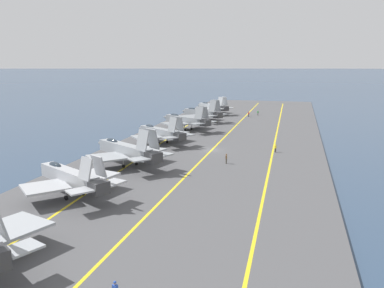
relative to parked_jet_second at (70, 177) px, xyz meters
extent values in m
plane|color=#2D425B|center=(32.21, -11.96, -3.00)|extent=(2000.00, 2000.00, 0.00)
cube|color=#4C4C4F|center=(32.21, -11.96, -2.80)|extent=(212.30, 43.13, 0.40)
cube|color=yellow|center=(32.21, -23.82, -2.59)|extent=(191.05, 3.91, 0.01)
cube|color=yellow|center=(32.21, -11.96, -2.59)|extent=(191.07, 0.36, 0.01)
cube|color=yellow|center=(32.21, -0.10, -2.59)|extent=(190.93, 8.05, 0.01)
cube|color=#9EA3A8|center=(-14.99, -3.02, -0.40)|extent=(6.95, 6.73, 0.28)
cube|color=#9EA3A8|center=(-19.55, -7.50, 0.20)|extent=(3.47, 3.19, 0.20)
cube|color=#A8AAAF|center=(0.16, 0.29, 0.03)|extent=(7.12, 10.94, 1.76)
cone|color=#5B5E60|center=(3.40, 6.15, 0.03)|extent=(2.52, 2.72, 1.67)
cube|color=#38383A|center=(-3.16, -5.71, 0.03)|extent=(2.67, 2.61, 1.49)
ellipsoid|color=#232D38|center=(1.86, 3.35, 0.86)|extent=(2.20, 2.92, 0.97)
cube|color=#A8AAAF|center=(-3.10, 1.65, -0.55)|extent=(7.25, 7.24, 0.28)
cube|color=#A8AAAF|center=(3.05, -1.75, -0.55)|extent=(6.38, 6.18, 0.28)
cube|color=#A8AAAF|center=(-3.36, -4.17, 2.25)|extent=(1.79, 2.32, 2.66)
cube|color=#A8AAAF|center=(-1.75, -5.07, 2.25)|extent=(1.79, 2.32, 2.66)
cube|color=#A8AAAF|center=(-4.93, -4.20, 0.03)|extent=(3.55, 3.46, 0.20)
cube|color=#A8AAAF|center=(-0.94, -6.40, 0.03)|extent=(3.36, 2.97, 0.20)
cylinder|color=#B2B2B7|center=(2.23, 4.04, -1.73)|extent=(0.16, 0.16, 1.74)
cylinder|color=black|center=(2.23, 4.04, -2.30)|extent=(0.48, 0.63, 0.60)
cylinder|color=#B2B2B7|center=(-1.48, -0.14, -1.73)|extent=(0.16, 0.16, 1.74)
cylinder|color=black|center=(-1.48, -0.14, -2.30)|extent=(0.48, 0.63, 0.60)
cylinder|color=#B2B2B7|center=(0.67, -1.33, -1.73)|extent=(0.16, 0.16, 1.74)
cylinder|color=black|center=(0.67, -1.33, -2.30)|extent=(0.48, 0.63, 0.60)
cube|color=#93999E|center=(16.75, -0.25, 0.09)|extent=(8.37, 11.97, 1.87)
cone|color=#5B5E60|center=(20.69, 6.14, 0.09)|extent=(2.79, 3.01, 1.77)
cube|color=#38383A|center=(12.72, -6.79, 0.09)|extent=(2.93, 2.91, 1.59)
ellipsoid|color=#232D38|center=(18.81, 3.09, 0.98)|extent=(2.52, 3.21, 1.03)
cube|color=#93999E|center=(13.32, 1.35, -0.52)|extent=(7.95, 7.95, 0.28)
cube|color=#93999E|center=(19.72, -2.60, -0.52)|extent=(7.08, 7.04, 0.28)
cube|color=#93999E|center=(12.62, -5.08, 2.69)|extent=(2.14, 2.61, 3.29)
cube|color=#93999E|center=(14.28, -6.11, 2.69)|extent=(2.14, 2.61, 3.29)
cube|color=#93999E|center=(11.01, -5.12, 0.09)|extent=(3.72, 3.69, 0.20)
cube|color=#93999E|center=(14.98, -7.57, 0.09)|extent=(3.50, 3.31, 0.20)
cylinder|color=#B2B2B7|center=(19.27, 3.83, -1.72)|extent=(0.16, 0.16, 1.75)
cylinder|color=black|center=(19.27, 3.83, -2.30)|extent=(0.50, 0.63, 0.60)
cylinder|color=#B2B2B7|center=(14.95, -0.68, -1.72)|extent=(0.16, 0.16, 1.75)
cylinder|color=black|center=(14.95, -0.68, -2.30)|extent=(0.50, 0.63, 0.60)
cylinder|color=#B2B2B7|center=(17.18, -2.05, -1.72)|extent=(0.16, 0.16, 1.75)
cylinder|color=black|center=(17.18, -2.05, -2.30)|extent=(0.50, 0.63, 0.60)
cube|color=gray|center=(36.14, 0.38, -0.21)|extent=(7.90, 10.56, 1.70)
cone|color=#5B5E60|center=(39.92, 5.96, -0.21)|extent=(2.57, 2.72, 1.61)
cube|color=#38383A|center=(32.28, -5.34, -0.21)|extent=(2.67, 2.65, 1.44)
ellipsoid|color=#232D38|center=(38.12, 3.30, 0.60)|extent=(2.35, 2.86, 0.93)
cube|color=gray|center=(32.99, 2.03, -0.76)|extent=(7.33, 7.35, 0.28)
cube|color=gray|center=(38.86, -1.93, -0.76)|extent=(6.78, 6.56, 0.28)
cube|color=gray|center=(32.25, -3.80, 2.18)|extent=(2.01, 2.34, 3.03)
cube|color=gray|center=(33.72, -4.80, 2.18)|extent=(2.01, 2.34, 3.03)
cube|color=gray|center=(30.68, -3.69, -0.21)|extent=(3.54, 3.52, 0.20)
cube|color=gray|center=(34.41, -6.21, -0.21)|extent=(3.45, 3.15, 0.20)
cylinder|color=#B2B2B7|center=(38.56, 3.94, -1.83)|extent=(0.16, 0.16, 1.54)
cylinder|color=black|center=(38.56, 3.94, -2.30)|extent=(0.52, 0.62, 0.60)
cylinder|color=#B2B2B7|center=(34.50, 0.07, -1.83)|extent=(0.16, 0.16, 1.54)
cylinder|color=black|center=(34.50, 0.07, -2.30)|extent=(0.52, 0.62, 0.60)
cylinder|color=#B2B2B7|center=(36.47, -1.26, -1.83)|extent=(0.16, 0.16, 1.54)
cylinder|color=black|center=(36.47, -1.26, -2.30)|extent=(0.52, 0.62, 0.60)
cube|color=gray|center=(54.05, -0.21, 0.02)|extent=(7.86, 11.60, 1.70)
cone|color=#5B5E60|center=(57.77, 6.02, 0.02)|extent=(2.60, 2.86, 1.62)
cube|color=#38383A|center=(50.25, -6.59, 0.02)|extent=(2.72, 2.74, 1.45)
ellipsoid|color=#232D38|center=(56.00, 3.05, 0.82)|extent=(2.36, 3.09, 0.94)
cube|color=gray|center=(50.75, 1.27, -0.54)|extent=(7.70, 7.70, 0.28)
cube|color=gray|center=(56.92, -2.42, -0.54)|extent=(6.82, 6.76, 0.28)
cube|color=gray|center=(50.17, -4.98, 2.39)|extent=(2.01, 2.51, 3.01)
cube|color=gray|center=(51.71, -5.89, 2.39)|extent=(2.01, 2.51, 3.01)
cube|color=gray|center=(48.57, -5.01, 0.02)|extent=(3.66, 3.62, 0.20)
cube|color=gray|center=(52.44, -7.31, 0.02)|extent=(3.46, 3.20, 0.20)
cylinder|color=#B2B2B7|center=(56.43, 3.78, -1.72)|extent=(0.16, 0.16, 1.76)
cylinder|color=black|center=(56.43, 3.78, -2.30)|extent=(0.50, 0.63, 0.60)
cylinder|color=#B2B2B7|center=(52.38, -0.69, -1.72)|extent=(0.16, 0.16, 1.76)
cylinder|color=black|center=(52.38, -0.69, -2.30)|extent=(0.50, 0.63, 0.60)
cylinder|color=#B2B2B7|center=(54.43, -1.91, -1.72)|extent=(0.16, 0.16, 1.76)
cylinder|color=black|center=(54.43, -1.91, -2.30)|extent=(0.50, 0.63, 0.60)
cube|color=gray|center=(70.59, -0.40, -0.24)|extent=(7.55, 11.01, 1.78)
cone|color=#5B5E60|center=(74.09, 5.47, -0.24)|extent=(2.59, 2.77, 1.69)
cube|color=#38383A|center=(67.01, -6.41, -0.24)|extent=(2.73, 2.68, 1.51)
ellipsoid|color=#232D38|center=(72.43, 2.67, 0.60)|extent=(2.30, 2.96, 0.98)
cube|color=gray|center=(67.56, 0.94, -0.82)|extent=(7.00, 7.00, 0.28)
cube|color=gray|center=(73.22, -2.43, -0.82)|extent=(6.08, 6.26, 0.28)
cube|color=gray|center=(66.86, -4.84, 2.33)|extent=(2.01, 2.43, 3.33)
cube|color=gray|center=(68.46, -5.79, 2.33)|extent=(2.01, 2.43, 3.33)
cube|color=gray|center=(65.29, -4.82, -0.24)|extent=(3.57, 3.51, 0.20)
cube|color=gray|center=(69.22, -7.17, -0.24)|extent=(3.41, 3.08, 0.20)
cylinder|color=#B2B2B7|center=(72.83, 3.35, -1.86)|extent=(0.16, 0.16, 1.46)
cylinder|color=black|center=(72.83, 3.35, -2.30)|extent=(0.50, 0.63, 0.60)
cylinder|color=#B2B2B7|center=(68.91, -0.79, -1.86)|extent=(0.16, 0.16, 1.46)
cylinder|color=black|center=(68.91, -0.79, -2.30)|extent=(0.50, 0.63, 0.60)
cylinder|color=#B2B2B7|center=(71.05, -2.06, -1.86)|extent=(0.16, 0.16, 1.46)
cylinder|color=black|center=(71.05, -2.06, -2.30)|extent=(0.50, 0.63, 0.60)
cube|color=#9EA3A8|center=(88.22, -0.06, -0.26)|extent=(8.48, 9.97, 1.75)
cone|color=#5B5E60|center=(92.35, 5.10, -0.26)|extent=(2.64, 2.72, 1.66)
cube|color=#38383A|center=(83.99, -5.34, -0.26)|extent=(2.72, 2.70, 1.49)
ellipsoid|color=#232D38|center=(90.38, 2.64, 0.57)|extent=(2.48, 2.76, 0.96)
cube|color=#9EA3A8|center=(85.45, 1.67, -0.83)|extent=(6.79, 6.75, 0.28)
cube|color=#9EA3A8|center=(90.51, -2.39, -0.83)|extent=(6.36, 6.45, 0.28)
cube|color=#9EA3A8|center=(84.04, -3.80, 2.01)|extent=(2.03, 2.23, 2.77)
cube|color=#9EA3A8|center=(85.47, -4.95, 2.01)|extent=(2.03, 2.23, 2.77)
cube|color=#9EA3A8|center=(82.50, -3.55, -0.26)|extent=(3.47, 3.52, 0.20)
cube|color=#9EA3A8|center=(86.05, -6.40, -0.26)|extent=(3.49, 3.23, 0.20)
cylinder|color=#B2B2B7|center=(90.86, 3.24, -1.87)|extent=(0.16, 0.16, 1.46)
cylinder|color=black|center=(90.86, 3.24, -2.30)|extent=(0.55, 0.61, 0.60)
cylinder|color=#B2B2B7|center=(86.54, -0.19, -1.87)|extent=(0.16, 0.16, 1.46)
cylinder|color=black|center=(86.54, -0.19, -2.30)|extent=(0.55, 0.61, 0.60)
cylinder|color=#B2B2B7|center=(88.45, -1.72, -1.87)|extent=(0.16, 0.16, 1.46)
cylinder|color=black|center=(88.45, -1.72, -2.30)|extent=(0.55, 0.61, 0.60)
cylinder|color=#4C473D|center=(22.12, -16.61, -2.15)|extent=(0.24, 0.24, 0.89)
cube|color=brown|center=(22.12, -16.61, -1.43)|extent=(0.40, 0.30, 0.56)
sphere|color=beige|center=(22.12, -16.61, -1.02)|extent=(0.22, 0.22, 0.22)
sphere|color=brown|center=(22.12, -16.61, -0.96)|extent=(0.24, 0.24, 0.24)
cylinder|color=#4C473D|center=(87.17, -15.66, -2.17)|extent=(0.24, 0.24, 0.86)
cube|color=green|center=(87.17, -15.66, -1.47)|extent=(0.42, 0.46, 0.53)
sphere|color=beige|center=(87.17, -15.66, -1.07)|extent=(0.22, 0.22, 0.22)
sphere|color=green|center=(87.17, -15.66, -1.01)|extent=(0.24, 0.24, 0.24)
sphere|color=tan|center=(-20.53, -15.88, -1.03)|extent=(0.22, 0.22, 0.22)
sphere|color=#284CB2|center=(-20.53, -15.88, -0.97)|extent=(0.24, 0.24, 0.24)
cylinder|color=#232328|center=(83.22, -13.14, -2.17)|extent=(0.24, 0.24, 0.85)
cube|color=red|center=(83.22, -13.14, -1.48)|extent=(0.45, 0.38, 0.55)
sphere|color=#9E7051|center=(83.22, -13.14, -1.07)|extent=(0.22, 0.22, 0.22)
sphere|color=red|center=(83.22, -13.14, -1.01)|extent=(0.24, 0.24, 0.24)
cylinder|color=#383328|center=(33.26, -24.30, -2.19)|extent=(0.24, 0.24, 0.81)
cube|color=yellow|center=(33.26, -24.30, -1.53)|extent=(0.44, 0.36, 0.53)
sphere|color=tan|center=(33.26, -24.30, -1.13)|extent=(0.22, 0.22, 0.22)
sphere|color=yellow|center=(33.26, -24.30, -1.07)|extent=(0.24, 0.24, 0.24)
camera|label=1|loc=(-44.94, -28.01, 14.68)|focal=38.00mm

